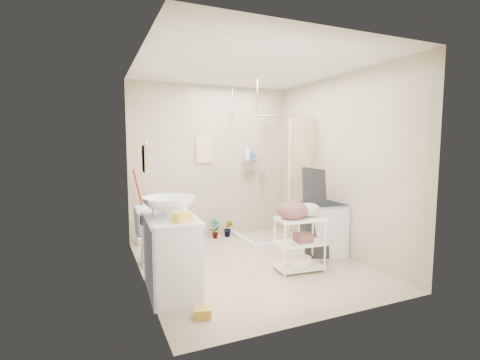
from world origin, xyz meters
The scene contains 23 objects.
floor centered at (0.00, 0.00, 0.00)m, with size 3.20×3.20×0.00m, color #C3AF92.
ceiling centered at (0.00, 0.00, 2.60)m, with size 2.80×3.20×0.04m, color silver.
wall_back centered at (0.00, 1.60, 1.30)m, with size 2.80×0.04×2.60m, color #B9AD8F.
wall_front centered at (0.00, -1.60, 1.30)m, with size 2.80×0.04×2.60m, color #B9AD8F.
wall_left centered at (-1.40, 0.00, 1.30)m, with size 0.04×3.20×2.60m, color #B9AD8F.
wall_right centered at (1.40, 0.00, 1.30)m, with size 0.04×3.20×2.60m, color #B9AD8F.
vanity centered at (-1.16, -0.43, 0.42)m, with size 0.53×0.95×0.84m, color silver.
sink centered at (-1.15, -0.34, 0.94)m, with size 0.59×0.59×0.20m, color white.
counter_basket centered at (-1.10, -0.72, 0.88)m, with size 0.17×0.13×0.09m, color yellow.
floor_basket centered at (-1.02, -1.11, 0.06)m, with size 0.23×0.18×0.13m, color gold.
toilet centered at (-1.04, 0.57, 0.39)m, with size 0.44×0.76×0.78m, color white.
mop centered at (-1.24, 1.49, 0.61)m, with size 0.12×0.12×1.22m, color #BE1005, non-canonical shape.
potted_plant_a centered at (-0.02, 1.42, 0.17)m, with size 0.18×0.12×0.34m, color brown.
potted_plant_b centered at (0.23, 1.43, 0.14)m, with size 0.16×0.13×0.29m, color brown.
hanging_towel centered at (-0.15, 1.58, 1.50)m, with size 0.28×0.03×0.42m, color beige.
towel_ring centered at (-1.38, -0.20, 1.47)m, with size 0.04×0.22×0.34m, color #D6C485, non-canonical shape.
tp_holder centered at (-1.36, 0.05, 0.72)m, with size 0.08×0.12×0.14m, color white, non-canonical shape.
shower centered at (0.85, 1.05, 1.05)m, with size 1.10×1.10×2.10m, color white, non-canonical shape.
shampoo_bottle_a centered at (0.63, 1.51, 1.45)m, with size 0.10×0.10×0.27m, color white.
shampoo_bottle_b centered at (0.74, 1.52, 1.41)m, with size 0.08×0.08×0.17m, color #3C5CAF.
washing_machine centered at (1.14, -0.02, 0.38)m, with size 0.52×0.53×0.76m, color silver.
laundry_rack centered at (0.47, -0.44, 0.41)m, with size 0.59×0.35×0.82m, color white, non-canonical shape.
ironing_board centered at (0.93, -0.12, 0.66)m, with size 0.37×0.11×1.32m, color black, non-canonical shape.
Camera 1 is at (-1.92, -4.09, 1.62)m, focal length 26.00 mm.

